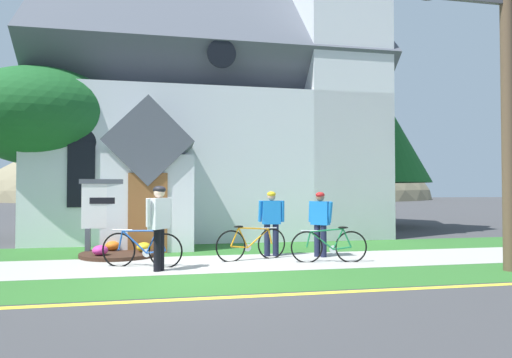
% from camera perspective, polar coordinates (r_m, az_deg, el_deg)
% --- Properties ---
extents(ground, '(140.00, 140.00, 0.00)m').
position_cam_1_polar(ground, '(12.30, -9.11, -9.17)').
color(ground, '#3D3D3F').
extents(sidewalk_slab, '(32.00, 2.28, 0.01)m').
position_cam_1_polar(sidewalk_slab, '(9.88, -2.49, -11.08)').
color(sidewalk_slab, '#A8A59E').
rests_on(sidewalk_slab, ground).
extents(grass_verge, '(32.00, 1.75, 0.01)m').
position_cam_1_polar(grass_verge, '(7.92, -0.33, -13.51)').
color(grass_verge, '#2D6628').
rests_on(grass_verge, ground).
extents(church_lawn, '(24.00, 2.34, 0.01)m').
position_cam_1_polar(church_lawn, '(12.15, -4.07, -9.27)').
color(church_lawn, '#2D6628').
rests_on(church_lawn, ground).
extents(curb_paint_stripe, '(28.00, 0.16, 0.01)m').
position_cam_1_polar(curb_paint_stripe, '(6.94, 1.26, -15.26)').
color(curb_paint_stripe, yellow).
rests_on(curb_paint_stripe, ground).
extents(church_building, '(12.12, 11.50, 13.06)m').
position_cam_1_polar(church_building, '(17.95, -5.07, 8.00)').
color(church_building, silver).
rests_on(church_building, ground).
extents(church_sign, '(2.08, 0.22, 1.93)m').
position_cam_1_polar(church_sign, '(11.67, -17.44, -3.39)').
color(church_sign, '#474C56').
rests_on(church_sign, ground).
extents(flower_bed, '(1.91, 1.91, 0.34)m').
position_cam_1_polar(flower_bed, '(11.36, -17.73, -9.34)').
color(flower_bed, '#382319').
rests_on(flower_bed, ground).
extents(bicycle_red, '(1.76, 0.52, 0.85)m').
position_cam_1_polar(bicycle_red, '(10.19, -0.62, -8.63)').
color(bicycle_red, black).
rests_on(bicycle_red, ground).
extents(bicycle_green, '(1.73, 0.56, 0.86)m').
position_cam_1_polar(bicycle_green, '(9.61, -14.91, -8.99)').
color(bicycle_green, black).
rests_on(bicycle_green, ground).
extents(bicycle_orange, '(1.74, 0.31, 0.84)m').
position_cam_1_polar(bicycle_orange, '(10.01, 9.74, -8.76)').
color(bicycle_orange, black).
rests_on(bicycle_orange, ground).
extents(cyclist_in_green_jersey, '(0.47, 0.60, 1.60)m').
position_cam_1_polar(cyclist_in_green_jersey, '(10.71, 8.55, -5.33)').
color(cyclist_in_green_jersey, '#191E38').
rests_on(cyclist_in_green_jersey, ground).
extents(cyclist_in_yellow_jersey, '(0.63, 0.29, 1.62)m').
position_cam_1_polar(cyclist_in_yellow_jersey, '(10.72, 2.07, -5.28)').
color(cyclist_in_yellow_jersey, '#191E38').
rests_on(cyclist_in_yellow_jersey, ground).
extents(cyclist_in_red_jersey, '(0.50, 0.58, 1.74)m').
position_cam_1_polar(cyclist_in_red_jersey, '(8.98, -12.78, -5.43)').
color(cyclist_in_red_jersey, black).
rests_on(cyclist_in_red_jersey, ground).
extents(utility_pole, '(3.12, 0.28, 7.96)m').
position_cam_1_polar(utility_pole, '(10.50, 29.95, 13.96)').
color(utility_pole, brown).
rests_on(utility_pole, ground).
extents(roadside_conifer, '(4.29, 4.29, 6.06)m').
position_cam_1_polar(roadside_conifer, '(20.36, 16.39, 5.27)').
color(roadside_conifer, '#4C3823').
rests_on(roadside_conifer, ground).
extents(yard_deciduous_tree, '(4.82, 4.82, 5.49)m').
position_cam_1_polar(yard_deciduous_tree, '(15.30, -26.34, 7.30)').
color(yard_deciduous_tree, '#3D2D1E').
rests_on(yard_deciduous_tree, ground).
extents(distant_hill, '(75.82, 54.60, 22.77)m').
position_cam_1_polar(distant_hill, '(76.32, -4.95, -2.65)').
color(distant_hill, '#847A5B').
rests_on(distant_hill, ground).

